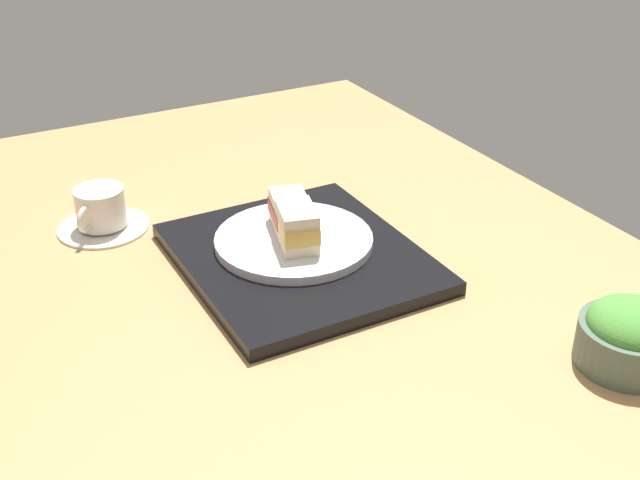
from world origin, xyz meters
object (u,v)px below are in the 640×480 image
object	(u,v)px
sandwich_near	(297,227)
sandwich_far	(290,212)
coffee_cup	(101,212)
sandwich_plate	(294,240)
salad_bowl	(630,336)

from	to	relation	value
sandwich_near	sandwich_far	size ratio (longest dim) A/B	1.02
sandwich_far	coffee_cup	xyz separation A→B (cm)	(19.39, 23.08, -3.12)
sandwich_far	coffee_cup	size ratio (longest dim) A/B	0.63
sandwich_plate	sandwich_far	world-z (taller)	sandwich_far
sandwich_far	coffee_cup	world-z (taller)	sandwich_far
sandwich_plate	sandwich_far	bearing A→B (deg)	-15.47
sandwich_plate	salad_bowl	distance (cm)	47.71
sandwich_plate	salad_bowl	xyz separation A→B (cm)	(-41.52, -23.47, 1.22)
coffee_cup	sandwich_near	bearing A→B (deg)	-138.76
sandwich_plate	salad_bowl	bearing A→B (deg)	-150.53
sandwich_plate	sandwich_near	xyz separation A→B (cm)	(-2.64, 0.73, 3.65)
sandwich_plate	sandwich_near	bearing A→B (deg)	164.53
sandwich_plate	salad_bowl	size ratio (longest dim) A/B	1.87
sandwich_far	salad_bowl	world-z (taller)	sandwich_far
sandwich_near	coffee_cup	bearing A→B (deg)	41.24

